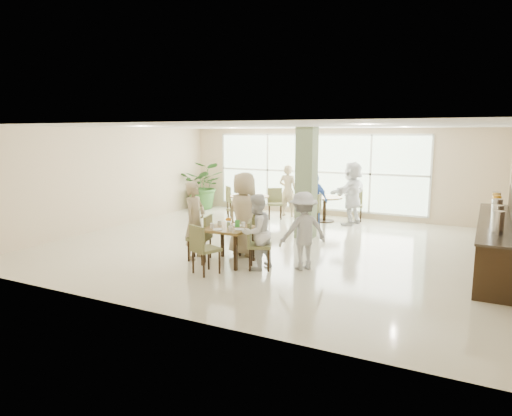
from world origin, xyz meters
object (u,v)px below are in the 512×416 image
at_px(round_table_left, 250,201).
at_px(potted_plant, 204,185).
at_px(adult_b, 352,193).
at_px(teen_standing, 303,231).
at_px(adult_a, 314,200).
at_px(round_table_right, 325,203).
at_px(adult_standing, 288,191).
at_px(main_table, 229,232).
at_px(teen_left, 195,220).
at_px(buffet_counter, 495,239).
at_px(teen_right, 256,232).
at_px(teen_far, 244,214).

distance_m(round_table_left, potted_plant, 2.68).
relative_size(potted_plant, adult_b, 0.90).
relative_size(teen_standing, adult_a, 1.00).
distance_m(round_table_right, teen_standing, 5.05).
bearing_deg(potted_plant, adult_standing, 0.01).
distance_m(main_table, adult_standing, 5.62).
bearing_deg(main_table, teen_left, 179.05).
relative_size(main_table, round_table_right, 0.86).
height_order(potted_plant, adult_b, adult_b).
distance_m(buffet_counter, adult_b, 4.72).
xyz_separation_m(buffet_counter, adult_b, (-3.71, 2.89, 0.37)).
bearing_deg(teen_standing, adult_a, -120.70).
relative_size(buffet_counter, adult_b, 2.55).
xyz_separation_m(potted_plant, adult_standing, (3.21, 0.00, -0.00)).
relative_size(buffet_counter, adult_a, 3.07).
bearing_deg(buffet_counter, teen_left, -158.62).
height_order(potted_plant, adult_standing, potted_plant).
relative_size(teen_left, teen_standing, 1.08).
bearing_deg(round_table_right, main_table, -93.20).
xyz_separation_m(round_table_left, teen_right, (2.53, -4.50, 0.15)).
bearing_deg(adult_b, adult_standing, -87.20).
bearing_deg(round_table_left, adult_standing, 54.85).
relative_size(teen_far, adult_standing, 1.10).
distance_m(round_table_left, teen_far, 4.11).
bearing_deg(teen_left, round_table_left, 11.33).
bearing_deg(potted_plant, teen_right, -48.66).
relative_size(teen_left, adult_a, 1.08).
relative_size(teen_right, teen_standing, 0.97).
bearing_deg(teen_far, teen_right, 140.50).
relative_size(round_table_left, teen_left, 0.73).
bearing_deg(teen_standing, adult_b, -133.53).
height_order(main_table, buffet_counter, buffet_counter).
height_order(teen_right, adult_b, adult_b).
distance_m(teen_far, teen_right, 1.10).
bearing_deg(teen_far, adult_a, -84.67).
bearing_deg(round_table_right, teen_standing, -76.14).
bearing_deg(adult_standing, round_table_left, 55.18).
xyz_separation_m(buffet_counter, adult_a, (-4.62, 2.19, 0.21)).
relative_size(potted_plant, teen_left, 1.01).
bearing_deg(round_table_left, potted_plant, 154.99).
height_order(potted_plant, adult_a, potted_plant).
relative_size(round_table_right, adult_b, 0.57).
xyz_separation_m(round_table_right, adult_standing, (-1.34, 0.31, 0.27)).
bearing_deg(adult_a, potted_plant, -175.45).
bearing_deg(teen_right, teen_far, -124.23).
bearing_deg(potted_plant, adult_a, -13.62).
height_order(teen_far, teen_right, teen_far).
relative_size(buffet_counter, teen_left, 2.85).
distance_m(teen_left, teen_right, 1.53).
height_order(teen_left, teen_standing, teen_left).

